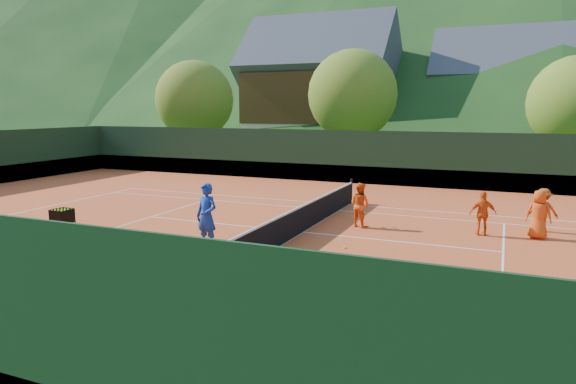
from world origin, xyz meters
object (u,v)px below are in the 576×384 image
at_px(student_b, 483,214).
at_px(student_c, 539,214).
at_px(coach, 207,216).
at_px(student_a, 360,205).
at_px(student_d, 543,210).
at_px(chalet_left, 320,93).
at_px(ball_hopper, 62,217).
at_px(chalet_mid, 505,100).
at_px(tennis_net, 303,218).

bearing_deg(student_b, student_c, 171.69).
distance_m(coach, student_c, 10.70).
height_order(student_a, student_d, student_a).
xyz_separation_m(student_b, chalet_left, (-15.71, 28.06, 4.88)).
relative_size(coach, student_d, 1.33).
relative_size(coach, ball_hopper, 2.00).
bearing_deg(coach, chalet_left, 112.59).
bearing_deg(chalet_mid, student_b, -90.52).
bearing_deg(student_d, tennis_net, 24.43).
distance_m(student_d, chalet_left, 32.29).
relative_size(student_b, student_c, 0.92).
height_order(coach, tennis_net, coach).
xyz_separation_m(student_a, student_c, (5.82, 0.59, 0.01)).
bearing_deg(student_c, ball_hopper, 31.09).
height_order(student_c, chalet_left, chalet_left).
distance_m(student_a, chalet_left, 31.04).
bearing_deg(tennis_net, student_b, 18.81).
xyz_separation_m(student_c, chalet_mid, (-1.40, 31.81, 4.16)).
bearing_deg(tennis_net, chalet_mid, 79.99).
xyz_separation_m(student_d, chalet_mid, (-1.59, 30.64, 4.22)).
distance_m(student_d, ball_hopper, 16.16).
bearing_deg(chalet_mid, student_c, -87.48).
height_order(ball_hopper, chalet_left, chalet_left).
xyz_separation_m(coach, student_a, (3.51, 4.64, -0.20)).
height_order(coach, student_d, coach).
relative_size(student_d, tennis_net, 0.12).
bearing_deg(student_a, chalet_left, -43.69).
relative_size(ball_hopper, chalet_left, 0.07).
bearing_deg(chalet_left, student_b, -60.76).
bearing_deg(student_b, chalet_left, -77.47).
bearing_deg(tennis_net, coach, -122.45).
xyz_separation_m(student_a, chalet_left, (-11.58, 28.40, 4.83)).
distance_m(chalet_left, chalet_mid, 16.51).
bearing_deg(coach, student_b, 41.98).
relative_size(coach, student_c, 1.24).
distance_m(tennis_net, chalet_mid, 34.81).
distance_m(student_b, ball_hopper, 13.85).
bearing_deg(student_c, student_d, -91.48).
relative_size(student_c, tennis_net, 0.13).
xyz_separation_m(tennis_net, chalet_left, (-10.00, 30.00, 5.13)).
bearing_deg(student_d, ball_hopper, 27.44).
bearing_deg(chalet_mid, student_a, -97.77).
bearing_deg(student_b, tennis_net, 2.09).
bearing_deg(student_b, chalet_mid, -107.23).
xyz_separation_m(student_b, student_c, (1.69, 0.25, 0.06)).
distance_m(tennis_net, chalet_left, 32.04).
distance_m(coach, ball_hopper, 4.98).
height_order(student_d, ball_hopper, student_d).
relative_size(student_c, chalet_left, 0.12).
xyz_separation_m(coach, chalet_mid, (7.93, 37.04, 3.97)).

